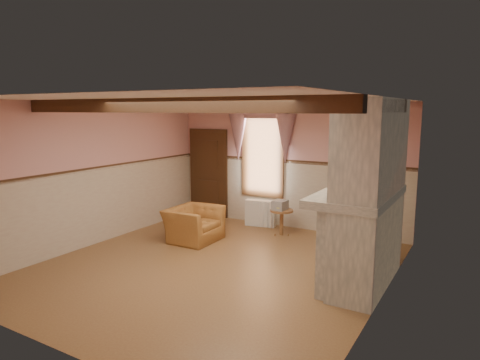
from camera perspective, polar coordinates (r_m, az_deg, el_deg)
The scene contains 26 objects.
floor at distance 7.44m, azimuth -3.62°, elevation -11.46°, with size 5.50×6.00×0.01m, color brown.
ceiling at distance 6.96m, azimuth -3.86°, elevation 10.64°, with size 5.50×6.00×0.01m, color silver.
wall_back at distance 9.67m, azimuth 6.29°, elevation 1.92°, with size 5.50×0.02×2.80m, color #CC8E8D.
wall_front at distance 4.94m, azimuth -23.75°, elevation -6.01°, with size 5.50×0.02×2.80m, color #CC8E8D.
wall_left at distance 8.89m, azimuth -18.58°, elevation 0.84°, with size 0.02×6.00×2.80m, color #CC8E8D.
wall_right at distance 6.00m, azimuth 18.61°, elevation -3.08°, with size 0.02×6.00×2.80m, color #CC8E8D.
wainscot at distance 7.21m, azimuth -3.68°, elevation -5.87°, with size 5.50×6.00×1.50m, color beige, non-canonical shape.
chair_rail at distance 7.05m, azimuth -3.74°, elevation 0.02°, with size 5.50×6.00×0.08m, color black, non-canonical shape.
firebox at distance 6.99m, azimuth 13.15°, elevation -9.18°, with size 0.20×0.95×0.90m, color black.
armchair at distance 8.79m, azimuth -6.19°, elevation -5.87°, with size 1.05×0.92×0.68m, color #9E662D.
side_table at distance 9.18m, azimuth 5.56°, elevation -5.63°, with size 0.49×0.49×0.55m, color brown.
book_stack at distance 9.09m, azimuth 5.34°, elevation -3.34°, with size 0.26×0.32×0.20m, color #B7AD8C.
radiator at distance 9.82m, azimuth 2.75°, elevation -4.45°, with size 0.70×0.18×0.60m, color silver.
bowl at distance 6.56m, azimuth 15.20°, elevation -1.31°, with size 0.37×0.37×0.09m, color brown.
mantel_clock at distance 7.30m, azimuth 16.85°, elevation 0.12°, with size 0.14×0.24×0.20m, color black.
oil_lamp at distance 6.97m, azimuth 16.22°, elevation 0.06°, with size 0.11×0.11×0.28m, color #BA7F34.
candle_red at distance 6.05m, azimuth 13.88°, elevation -1.79°, with size 0.06×0.06×0.16m, color #A61429.
jar_yellow at distance 6.07m, azimuth 13.94°, elevation -1.94°, with size 0.06×0.06×0.12m, color gold.
fireplace at distance 6.64m, azimuth 16.95°, elevation -1.83°, with size 0.85×2.00×2.80m, color gray.
mantel at distance 6.69m, azimuth 15.44°, elevation -2.02°, with size 1.05×2.05×0.12m, color gray.
overmantel_mirror at distance 6.65m, azimuth 14.12°, elevation 3.28°, with size 0.06×1.44×1.04m, color silver.
door at distance 10.69m, azimuth -4.20°, elevation 0.77°, with size 1.10×0.10×2.10m, color black.
window at distance 9.87m, azimuth 3.06°, elevation 3.58°, with size 1.06×0.08×2.02m, color white.
window_drapes at distance 9.75m, azimuth 2.85°, elevation 7.05°, with size 1.30×0.14×1.40m, color gray.
ceiling_beam_front at distance 6.00m, azimuth -10.40°, elevation 9.77°, with size 5.50×0.18×0.20m, color black.
ceiling_beam_back at distance 7.98m, azimuth 1.07°, elevation 9.78°, with size 5.50×0.18×0.20m, color black.
Camera 1 is at (3.91, -5.75, 2.64)m, focal length 32.00 mm.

